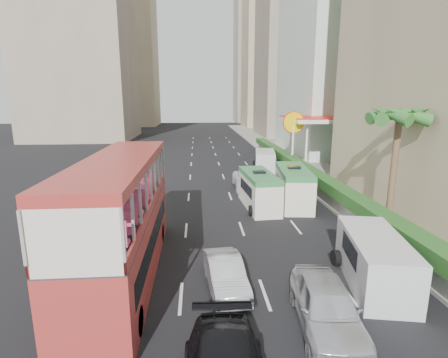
{
  "coord_description": "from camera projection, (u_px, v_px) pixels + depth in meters",
  "views": [
    {
      "loc": [
        -2.89,
        -13.91,
        7.3
      ],
      "look_at": [
        -1.5,
        4.0,
        3.2
      ],
      "focal_mm": 28.0,
      "sensor_mm": 36.0,
      "label": 1
    }
  ],
  "objects": [
    {
      "name": "car_silver_lane_a",
      "position": [
        225.0,
        288.0,
        13.82
      ],
      "size": [
        1.72,
        3.96,
        1.27
      ],
      "primitive_type": "imported",
      "rotation": [
        0.0,
        0.0,
        0.1
      ],
      "color": "silver",
      "rests_on": "ground"
    },
    {
      "name": "kerb_wall",
      "position": [
        306.0,
        180.0,
        29.29
      ],
      "size": [
        0.3,
        44.0,
        1.0
      ],
      "primitive_type": "cube",
      "color": "silver",
      "rests_on": "sidewalk"
    },
    {
      "name": "minibus_near",
      "position": [
        259.0,
        190.0,
        24.01
      ],
      "size": [
        2.2,
        5.55,
        2.41
      ],
      "primitive_type": "cube",
      "rotation": [
        0.0,
        0.0,
        0.07
      ],
      "color": "silver",
      "rests_on": "ground"
    },
    {
      "name": "double_decker_bus",
      "position": [
        123.0,
        218.0,
        14.34
      ],
      "size": [
        2.5,
        11.0,
        5.06
      ],
      "primitive_type": "cube",
      "color": "#AC2F2B",
      "rests_on": "ground"
    },
    {
      "name": "tower_mid",
      "position": [
        303.0,
        6.0,
        67.53
      ],
      "size": [
        16.0,
        16.0,
        50.0
      ],
      "primitive_type": "cube",
      "color": "gray",
      "rests_on": "ground"
    },
    {
      "name": "shell_station",
      "position": [
        316.0,
        142.0,
        37.86
      ],
      "size": [
        6.5,
        8.0,
        5.5
      ],
      "primitive_type": "cube",
      "color": "silver",
      "rests_on": "ground"
    },
    {
      "name": "palm_tree",
      "position": [
        393.0,
        173.0,
        19.09
      ],
      "size": [
        0.36,
        0.36,
        6.4
      ],
      "primitive_type": "cylinder",
      "color": "brown",
      "rests_on": "sidewalk"
    },
    {
      "name": "panel_van_near",
      "position": [
        374.0,
        260.0,
        14.01
      ],
      "size": [
        2.93,
        5.31,
        2.01
      ],
      "primitive_type": "cube",
      "rotation": [
        0.0,
        0.0,
        -0.19
      ],
      "color": "silver",
      "rests_on": "ground"
    },
    {
      "name": "sidewalk",
      "position": [
        300.0,
        163.0,
        40.32
      ],
      "size": [
        6.0,
        120.0,
        0.18
      ],
      "primitive_type": "cube",
      "color": "#99968C",
      "rests_on": "ground"
    },
    {
      "name": "tower_far_b",
      "position": [
        257.0,
        59.0,
        113.27
      ],
      "size": [
        14.0,
        14.0,
        40.0
      ],
      "primitive_type": "cube",
      "color": "gray",
      "rests_on": "ground"
    },
    {
      "name": "van_asset",
      "position": [
        250.0,
        189.0,
        29.04
      ],
      "size": [
        2.6,
        5.47,
        1.51
      ],
      "primitive_type": "imported",
      "rotation": [
        0.0,
        0.0,
        -0.02
      ],
      "color": "silver",
      "rests_on": "ground"
    },
    {
      "name": "hedge",
      "position": [
        307.0,
        170.0,
        29.1
      ],
      "size": [
        1.1,
        44.0,
        0.7
      ],
      "primitive_type": "cube",
      "color": "#2D6626",
      "rests_on": "kerb_wall"
    },
    {
      "name": "panel_van_far",
      "position": [
        265.0,
        160.0,
        37.11
      ],
      "size": [
        2.73,
        5.15,
        1.96
      ],
      "primitive_type": "cube",
      "rotation": [
        0.0,
        0.0,
        -0.16
      ],
      "color": "silver",
      "rests_on": "ground"
    },
    {
      "name": "minibus_far",
      "position": [
        293.0,
        186.0,
        24.69
      ],
      "size": [
        2.57,
        6.01,
        2.59
      ],
      "primitive_type": "cube",
      "rotation": [
        0.0,
        0.0,
        -0.11
      ],
      "color": "silver",
      "rests_on": "ground"
    },
    {
      "name": "tower_far_a",
      "position": [
        271.0,
        42.0,
        91.45
      ],
      "size": [
        14.0,
        14.0,
        44.0
      ],
      "primitive_type": "cube",
      "color": "tan",
      "rests_on": "ground"
    },
    {
      "name": "car_silver_lane_b",
      "position": [
        325.0,
        328.0,
        11.41
      ],
      "size": [
        2.36,
        4.86,
        1.6
      ],
      "primitive_type": "imported",
      "rotation": [
        0.0,
        0.0,
        -0.1
      ],
      "color": "silver",
      "rests_on": "ground"
    },
    {
      "name": "tower_left_b",
      "position": [
        126.0,
        41.0,
        96.05
      ],
      "size": [
        16.0,
        16.0,
        46.0
      ],
      "primitive_type": "cube",
      "color": "tan",
      "rests_on": "ground"
    },
    {
      "name": "ground_plane",
      "position": [
        265.0,
        269.0,
        15.36
      ],
      "size": [
        200.0,
        200.0,
        0.0
      ],
      "primitive_type": "plane",
      "color": "black",
      "rests_on": "ground"
    }
  ]
}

